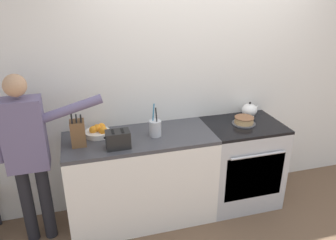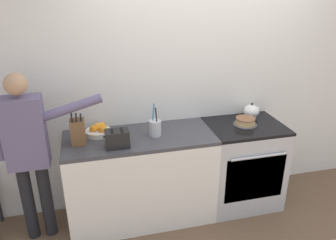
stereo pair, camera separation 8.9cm
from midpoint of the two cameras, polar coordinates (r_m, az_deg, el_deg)
ground_plane at (r=3.52m, az=9.61°, el=-17.18°), size 16.00×16.00×0.00m
wall_back at (r=3.42m, az=6.91°, el=6.62°), size 8.00×0.04×2.60m
counter_cabinet at (r=3.31m, az=-3.99°, el=-9.99°), size 1.41×0.61×0.92m
stove_range at (r=3.62m, az=13.39°, el=-7.49°), size 0.77×0.64×0.92m
layer_cake at (r=3.40m, az=14.03°, el=-0.29°), size 0.24×0.24×0.08m
tea_kettle at (r=3.60m, az=15.01°, el=1.50°), size 0.20×0.16×0.16m
knife_block at (r=2.98m, az=-14.60°, el=-2.00°), size 0.13×0.13×0.33m
utensil_crock at (r=3.06m, az=-1.43°, el=-1.37°), size 0.11×0.11×0.31m
fruit_bowl at (r=3.15m, az=-11.23°, el=-1.82°), size 0.24×0.24×0.11m
toaster at (r=2.88m, az=-7.96°, el=-3.24°), size 0.22×0.14×0.16m
person_baker at (r=3.04m, az=-22.39°, el=-4.26°), size 0.92×0.20×1.60m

